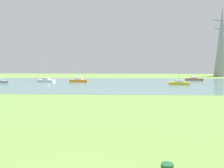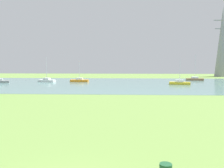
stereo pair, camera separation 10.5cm
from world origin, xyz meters
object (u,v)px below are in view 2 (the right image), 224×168
(sailboat_brown, at_px, (195,79))
(electricity_pylon, at_px, (222,42))
(sailboat_orange, at_px, (79,80))
(sailboat_white, at_px, (47,80))
(sailboat_yellow, at_px, (180,83))

(sailboat_brown, distance_m, electricity_pylon, 27.72)
(sailboat_orange, distance_m, electricity_pylon, 55.93)
(sailboat_white, bearing_deg, sailboat_orange, 2.65)
(sailboat_brown, distance_m, sailboat_white, 41.89)
(sailboat_orange, xyz_separation_m, sailboat_yellow, (25.12, -6.41, 0.00))
(sailboat_brown, bearing_deg, sailboat_orange, -167.76)
(sailboat_orange, distance_m, sailboat_white, 8.76)
(sailboat_white, height_order, sailboat_yellow, sailboat_white)
(sailboat_brown, xyz_separation_m, electricity_pylon, (15.04, 19.78, 12.30))
(sailboat_yellow, bearing_deg, sailboat_white, 169.94)
(sailboat_orange, distance_m, sailboat_yellow, 25.93)
(sailboat_orange, bearing_deg, electricity_pylon, 29.45)
(sailboat_orange, bearing_deg, sailboat_yellow, -14.32)
(sailboat_yellow, bearing_deg, electricity_pylon, 56.04)
(sailboat_white, distance_m, electricity_pylon, 63.70)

